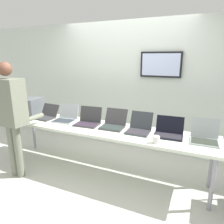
% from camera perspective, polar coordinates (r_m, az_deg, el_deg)
% --- Properties ---
extents(ground, '(8.00, 8.00, 0.04)m').
position_cam_1_polar(ground, '(3.50, -3.41, -16.38)').
color(ground, beige).
extents(back_wall, '(8.00, 0.11, 2.47)m').
position_cam_1_polar(back_wall, '(4.06, 3.84, 7.04)').
color(back_wall, silver).
rests_on(back_wall, ground).
extents(workbench, '(3.44, 0.70, 0.76)m').
position_cam_1_polar(workbench, '(3.18, -3.62, -5.03)').
color(workbench, silver).
rests_on(workbench, ground).
extents(equipment_box, '(0.34, 0.37, 0.31)m').
position_cam_1_polar(equipment_box, '(4.11, -21.58, 1.49)').
color(equipment_box, '#595E64').
rests_on(equipment_box, workbench).
extents(laptop_station_0, '(0.38, 0.37, 0.22)m').
position_cam_1_polar(laptop_station_0, '(3.81, -17.91, -0.79)').
color(laptop_station_0, '#3C393C').
rests_on(laptop_station_0, workbench).
extents(laptop_station_1, '(0.38, 0.38, 0.26)m').
position_cam_1_polar(laptop_station_1, '(3.56, -12.76, -1.39)').
color(laptop_station_1, '#AFB4BA').
rests_on(laptop_station_1, workbench).
extents(laptop_station_2, '(0.40, 0.35, 0.27)m').
position_cam_1_polar(laptop_station_2, '(3.30, -6.68, -2.38)').
color(laptop_station_2, '#393A3B').
rests_on(laptop_station_2, workbench).
extents(laptop_station_3, '(0.37, 0.40, 0.25)m').
position_cam_1_polar(laptop_station_3, '(3.15, 0.43, -3.17)').
color(laptop_station_3, '#39393A').
rests_on(laptop_station_3, workbench).
extents(laptop_station_4, '(0.33, 0.38, 0.26)m').
position_cam_1_polar(laptop_station_4, '(2.99, 7.57, -4.32)').
color(laptop_station_4, '#343A3F').
rests_on(laptop_station_4, workbench).
extents(laptop_station_5, '(0.39, 0.35, 0.24)m').
position_cam_1_polar(laptop_station_5, '(2.92, 15.58, -5.29)').
color(laptop_station_5, black).
rests_on(laptop_station_5, workbench).
extents(laptop_station_6, '(0.35, 0.36, 0.27)m').
position_cam_1_polar(laptop_station_6, '(2.89, 24.42, -6.23)').
color(laptop_station_6, '#AAB4B4').
rests_on(laptop_station_6, workbench).
extents(person, '(0.44, 0.59, 1.75)m').
position_cam_1_polar(person, '(3.31, -26.44, 0.47)').
color(person, slate).
rests_on(person, ground).
extents(coffee_mug, '(0.09, 0.09, 0.09)m').
position_cam_1_polar(coffee_mug, '(2.63, 12.21, -7.56)').
color(coffee_mug, white).
rests_on(coffee_mug, workbench).
extents(paper_sheet, '(0.23, 0.31, 0.00)m').
position_cam_1_polar(paper_sheet, '(3.44, -16.33, -3.21)').
color(paper_sheet, white).
rests_on(paper_sheet, workbench).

